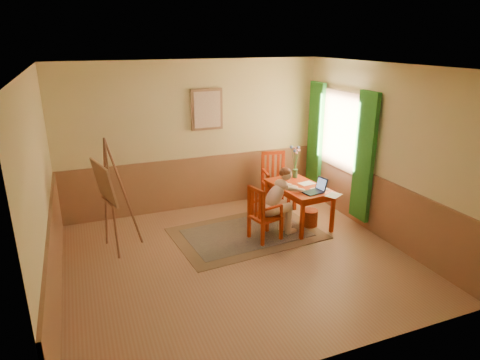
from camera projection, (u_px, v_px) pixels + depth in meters
name	position (u px, v px, depth m)	size (l,w,h in m)	color
room	(238.00, 170.00, 5.83)	(5.04, 4.54, 2.84)	#A37454
wainscot	(220.00, 209.00, 6.82)	(5.00, 4.50, 1.00)	#98694A
window	(339.00, 142.00, 7.66)	(0.12, 2.01, 2.20)	white
wall_portrait	(207.00, 110.00, 7.69)	(0.60, 0.05, 0.76)	#9B6E4E
rug	(247.00, 233.00, 7.09)	(2.53, 1.81, 0.02)	#8C7251
table	(299.00, 190.00, 7.28)	(0.84, 1.27, 0.72)	#AF2E08
chair_left	(263.00, 214.00, 6.73)	(0.51, 0.50, 0.93)	#AF2E08
chair_back	(275.00, 179.00, 8.15)	(0.55, 0.56, 1.06)	#AF2E08
figure	(278.00, 200.00, 6.82)	(0.90, 0.49, 1.17)	beige
laptop	(316.00, 189.00, 6.93)	(0.42, 0.29, 0.23)	#1E2338
papers	(310.00, 188.00, 7.12)	(0.86, 1.05, 0.00)	white
vase	(295.00, 163.00, 7.60)	(0.24, 0.30, 0.59)	#3F724C
wastebasket	(310.00, 218.00, 7.34)	(0.28, 0.28, 0.30)	#AC4725
easel	(107.00, 186.00, 6.20)	(0.67, 0.81, 1.80)	#925A3D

